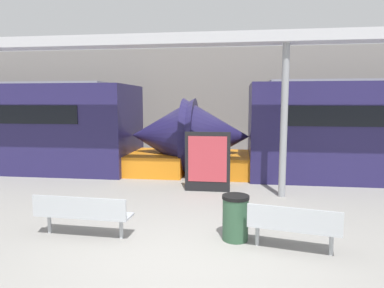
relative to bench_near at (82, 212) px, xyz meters
The scene contains 8 objects.
ground_plane 2.11m from the bench_near, 16.55° to the right, with size 60.00×60.00×0.00m, color gray.
station_wall 10.79m from the bench_near, 79.30° to the left, with size 56.00×0.20×5.00m, color gray.
bench_near is the anchor object (origin of this frame).
bench_far 3.77m from the bench_near, ahead, with size 1.56×0.73×0.79m.
trash_bin 2.82m from the bench_near, ahead, with size 0.49×0.49×0.83m.
poster_board 4.12m from the bench_near, 60.73° to the left, with size 1.26×0.07×1.68m.
support_column_near 5.43m from the bench_near, 39.63° to the left, with size 0.18×0.18×3.98m, color gray.
canopy_beam 6.36m from the bench_near, 39.63° to the left, with size 28.00×0.60×0.28m, color #B7B7BC.
Camera 1 is at (0.86, -5.20, 2.50)m, focal length 32.00 mm.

